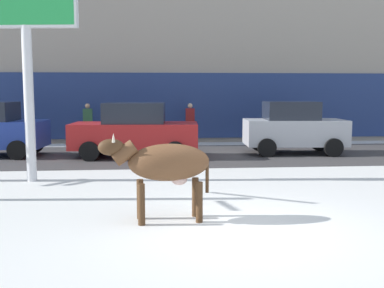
# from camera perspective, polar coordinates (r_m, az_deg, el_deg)

# --- Properties ---
(ground_plane) EXTENTS (120.00, 120.00, 0.00)m
(ground_plane) POSITION_cam_1_polar(r_m,az_deg,el_deg) (7.59, 6.13, -10.57)
(ground_plane) COLOR white
(road_strip) EXTENTS (60.00, 5.60, 0.01)m
(road_strip) POSITION_cam_1_polar(r_m,az_deg,el_deg) (16.11, 0.13, -1.37)
(road_strip) COLOR #423F3F
(road_strip) RESTS_ON ground
(building_facade) EXTENTS (44.00, 6.10, 13.00)m
(building_facade) POSITION_cam_1_polar(r_m,az_deg,el_deg) (23.35, -1.47, 17.07)
(building_facade) COLOR #A39989
(building_facade) RESTS_ON ground
(cow_brown) EXTENTS (1.92, 0.71, 1.54)m
(cow_brown) POSITION_cam_1_polar(r_m,az_deg,el_deg) (7.88, -3.37, -2.49)
(cow_brown) COLOR brown
(cow_brown) RESTS_ON ground
(billboard) EXTENTS (2.52, 0.52, 5.56)m
(billboard) POSITION_cam_1_polar(r_m,az_deg,el_deg) (12.17, -19.97, 16.04)
(billboard) COLOR silver
(billboard) RESTS_ON ground
(car_red_sedan) EXTENTS (4.31, 2.20, 1.84)m
(car_red_sedan) POSITION_cam_1_polar(r_m,az_deg,el_deg) (15.62, -7.08, 1.66)
(car_red_sedan) COLOR red
(car_red_sedan) RESTS_ON ground
(car_silver_hatchback) EXTENTS (3.61, 2.11, 1.86)m
(car_silver_hatchback) POSITION_cam_1_polar(r_m,az_deg,el_deg) (16.80, 12.46, 1.97)
(car_silver_hatchback) COLOR #B7BABF
(car_silver_hatchback) RESTS_ON ground
(pedestrian_near_billboard) EXTENTS (0.36, 0.24, 1.73)m
(pedestrian_near_billboard) POSITION_cam_1_polar(r_m,az_deg,el_deg) (19.94, 12.99, 2.52)
(pedestrian_near_billboard) COLOR #282833
(pedestrian_near_billboard) RESTS_ON ground
(pedestrian_by_cars) EXTENTS (0.36, 0.24, 1.73)m
(pedestrian_by_cars) POSITION_cam_1_polar(r_m,az_deg,el_deg) (19.15, -12.75, 2.37)
(pedestrian_by_cars) COLOR #282833
(pedestrian_by_cars) RESTS_ON ground
(pedestrian_far_left) EXTENTS (0.36, 0.24, 1.73)m
(pedestrian_far_left) POSITION_cam_1_polar(r_m,az_deg,el_deg) (19.03, -0.24, 2.51)
(pedestrian_far_left) COLOR #282833
(pedestrian_far_left) RESTS_ON ground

